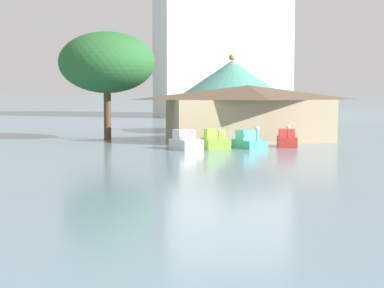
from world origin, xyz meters
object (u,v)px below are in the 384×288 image
object	(u,v)px
pedal_boat_lime	(215,141)
pedal_boat_cyan	(249,141)
shoreline_tree_mid	(107,63)
background_building_block	(219,39)
boathouse	(249,112)
pedal_boat_white	(186,142)
pedal_boat_red	(287,139)
green_roof_pavilion	(232,90)

from	to	relation	value
pedal_boat_lime	pedal_boat_cyan	distance (m)	2.57
shoreline_tree_mid	background_building_block	size ratio (longest dim) A/B	0.35
boathouse	pedal_boat_cyan	bearing A→B (deg)	-105.68
background_building_block	shoreline_tree_mid	bearing A→B (deg)	-113.04
shoreline_tree_mid	pedal_boat_cyan	bearing A→B (deg)	-45.74
pedal_boat_white	pedal_boat_lime	distance (m)	2.38
shoreline_tree_mid	background_building_block	bearing A→B (deg)	66.96
pedal_boat_cyan	boathouse	distance (m)	6.80
pedal_boat_red	shoreline_tree_mid	bearing A→B (deg)	-111.75
pedal_boat_red	background_building_block	distance (m)	65.51
pedal_boat_red	background_building_block	bearing A→B (deg)	-173.65
pedal_boat_white	shoreline_tree_mid	bearing A→B (deg)	-172.92
pedal_boat_white	pedal_boat_lime	size ratio (longest dim) A/B	1.15
pedal_boat_lime	pedal_boat_red	world-z (taller)	pedal_boat_red
background_building_block	pedal_boat_cyan	bearing A→B (deg)	-101.37
pedal_boat_white	background_building_block	distance (m)	67.90
green_roof_pavilion	shoreline_tree_mid	xyz separation A→B (m)	(-13.58, -8.81, 2.36)
pedal_boat_lime	shoreline_tree_mid	size ratio (longest dim) A/B	0.26
pedal_boat_cyan	background_building_block	distance (m)	66.46
pedal_boat_cyan	green_roof_pavilion	xyz separation A→B (m)	(3.60, 19.05, 3.87)
boathouse	shoreline_tree_mid	world-z (taller)	shoreline_tree_mid
pedal_boat_red	green_roof_pavilion	size ratio (longest dim) A/B	0.27
pedal_boat_cyan	green_roof_pavilion	bearing A→B (deg)	156.49
pedal_boat_red	pedal_boat_lime	bearing A→B (deg)	-71.38
pedal_boat_lime	pedal_boat_cyan	size ratio (longest dim) A/B	0.79
pedal_boat_red	pedal_boat_white	bearing A→B (deg)	-69.60
shoreline_tree_mid	background_building_block	xyz separation A→B (m)	(22.82, 53.64, 6.85)
pedal_boat_lime	background_building_block	size ratio (longest dim) A/B	0.09
pedal_boat_white	pedal_boat_cyan	world-z (taller)	pedal_boat_cyan
pedal_boat_red	background_building_block	world-z (taller)	background_building_block
pedal_boat_cyan	green_roof_pavilion	world-z (taller)	green_roof_pavilion
pedal_boat_red	boathouse	bearing A→B (deg)	-151.53
pedal_boat_lime	shoreline_tree_mid	distance (m)	14.03
pedal_boat_lime	pedal_boat_cyan	world-z (taller)	pedal_boat_cyan
shoreline_tree_mid	pedal_boat_red	bearing A→B (deg)	-36.78
pedal_boat_red	boathouse	xyz separation A→B (m)	(-1.40, 5.85, 1.94)
pedal_boat_lime	pedal_boat_white	bearing A→B (deg)	-81.47
boathouse	green_roof_pavilion	world-z (taller)	green_roof_pavilion
pedal_boat_red	background_building_block	xyz separation A→B (m)	(9.68, 63.46, 13.06)
pedal_boat_lime	boathouse	world-z (taller)	boathouse
pedal_boat_lime	green_roof_pavilion	xyz separation A→B (m)	(6.18, 18.99, 3.83)
pedal_boat_lime	pedal_boat_red	xyz separation A→B (m)	(5.73, 0.36, -0.02)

